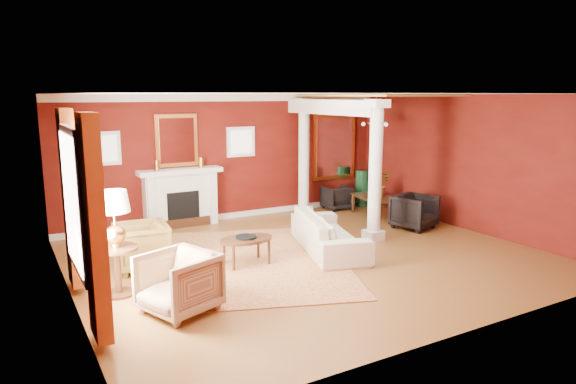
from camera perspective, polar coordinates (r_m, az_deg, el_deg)
ground at (r=9.36m, az=2.45°, el=-7.20°), size 8.00×8.00×0.00m
room_shell at (r=8.95m, az=2.55°, el=5.19°), size 8.04×7.04×2.92m
fireplace at (r=11.60m, az=-11.82°, el=-0.61°), size 1.85×0.42×1.29m
overmantel_mirror at (r=11.56m, az=-12.27°, el=5.62°), size 0.95×0.07×1.15m
flank_window_left at (r=11.21m, az=-19.86°, el=4.56°), size 0.70×0.07×0.70m
flank_window_right at (r=12.13m, az=-5.25°, el=5.58°), size 0.70×0.07×0.70m
left_window at (r=7.14m, az=-22.14°, el=-1.86°), size 0.21×2.55×2.60m
column_front at (r=10.26m, az=9.68°, el=2.43°), size 0.36×0.36×2.80m
column_back at (r=12.44m, az=1.77°, el=4.02°), size 0.36×0.36×2.80m
header_beam at (r=11.44m, az=4.73°, el=9.39°), size 0.30×3.20×0.32m
amber_ceiling at (r=12.00m, az=9.77°, el=10.53°), size 2.30×3.40×0.04m
dining_mirror at (r=13.46m, az=5.14°, el=5.01°), size 1.30×0.07×1.70m
chandelier at (r=12.09m, az=9.71°, el=7.58°), size 0.60×0.62×0.75m
crown_trim at (r=11.98m, az=-6.43°, el=10.37°), size 8.00×0.08×0.16m
base_trim at (r=12.31m, az=-6.16°, el=-2.58°), size 8.00×0.08×0.12m
rug at (r=9.13m, az=-3.85°, el=-7.64°), size 4.34×4.96×0.02m
sofa at (r=9.62m, az=4.57°, el=-3.89°), size 1.35×2.44×0.92m
armchair_leopard at (r=8.93m, az=-16.02°, el=-5.58°), size 0.87×0.92×0.87m
armchair_stripe at (r=7.09m, az=-12.08°, el=-9.55°), size 1.08×1.12×0.91m
coffee_table at (r=8.84m, az=-4.66°, el=-5.40°), size 0.94×0.94×0.48m
coffee_book at (r=8.89m, az=-4.56°, el=-4.34°), size 0.15×0.06×0.20m
side_table at (r=7.75m, az=-18.69°, el=-3.49°), size 0.62×0.62×1.56m
dining_table at (r=12.45m, az=10.03°, el=-0.99°), size 0.69×1.45×0.78m
dining_chair_near at (r=11.52m, az=13.87°, el=-1.97°), size 0.97×0.93×0.82m
dining_chair_far at (r=13.15m, az=5.45°, el=-0.50°), size 0.69×0.65×0.66m
green_urn at (r=13.62m, az=8.22°, el=0.03°), size 0.40×0.40×0.96m
potted_plant at (r=12.39m, az=10.10°, el=1.84°), size 0.63×0.67×0.45m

